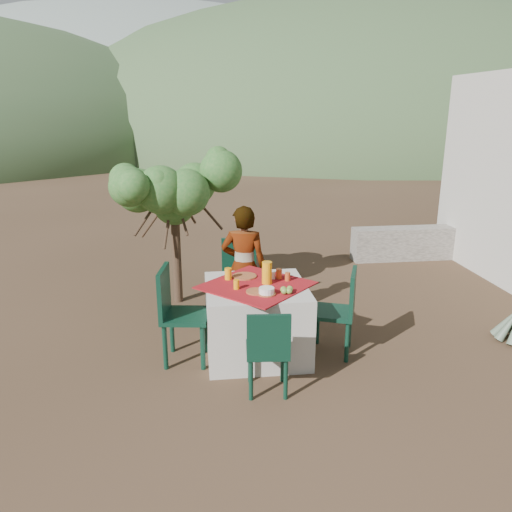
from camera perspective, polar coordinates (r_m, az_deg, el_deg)
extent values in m
plane|color=#372719|center=(5.07, -2.57, -12.77)|extent=(160.00, 160.00, 0.00)
cube|color=beige|center=(5.22, 0.03, -7.29)|extent=(1.02, 1.02, 0.75)
cube|color=maroon|center=(5.08, 0.03, -3.35)|extent=(1.30, 1.30, 0.01)
cylinder|color=black|center=(6.06, -3.23, -5.30)|extent=(0.05, 0.05, 0.46)
cylinder|color=black|center=(6.09, 0.07, -5.14)|extent=(0.05, 0.05, 0.46)
cylinder|color=black|center=(6.38, -3.48, -4.14)|extent=(0.05, 0.05, 0.46)
cylinder|color=black|center=(6.42, -0.35, -4.00)|extent=(0.05, 0.05, 0.46)
cube|color=black|center=(6.16, -1.77, -2.62)|extent=(0.44, 0.44, 0.04)
cube|color=black|center=(6.27, -1.97, 0.10)|extent=(0.43, 0.05, 0.45)
cylinder|color=black|center=(4.78, 3.06, -11.95)|extent=(0.04, 0.04, 0.41)
cylinder|color=black|center=(4.77, -0.70, -12.04)|extent=(0.04, 0.04, 0.41)
cylinder|color=black|center=(4.52, 3.42, -13.81)|extent=(0.04, 0.04, 0.41)
cylinder|color=black|center=(4.50, -0.58, -13.91)|extent=(0.04, 0.04, 0.41)
cube|color=black|center=(4.54, 1.32, -10.68)|extent=(0.41, 0.41, 0.04)
cube|color=black|center=(4.29, 1.48, -9.16)|extent=(0.38, 0.07, 0.40)
cylinder|color=black|center=(4.98, -6.11, -10.27)|extent=(0.05, 0.05, 0.49)
cylinder|color=black|center=(5.31, -5.63, -8.47)|extent=(0.05, 0.05, 0.49)
cylinder|color=black|center=(5.04, -10.35, -10.13)|extent=(0.05, 0.05, 0.49)
cylinder|color=black|center=(5.37, -9.59, -8.37)|extent=(0.05, 0.05, 0.49)
cube|color=black|center=(5.07, -8.03, -6.80)|extent=(0.52, 0.52, 0.04)
cube|color=black|center=(5.01, -10.49, -3.99)|extent=(0.11, 0.46, 0.48)
cylinder|color=black|center=(5.51, 7.04, -7.75)|extent=(0.04, 0.04, 0.45)
cylinder|color=black|center=(5.20, 6.55, -9.27)|extent=(0.04, 0.04, 0.45)
cylinder|color=black|center=(5.49, 10.63, -8.03)|extent=(0.04, 0.04, 0.45)
cylinder|color=black|center=(5.18, 10.37, -9.58)|extent=(0.04, 0.04, 0.45)
cube|color=black|center=(5.25, 8.75, -6.39)|extent=(0.55, 0.55, 0.04)
cube|color=black|center=(5.15, 11.00, -4.07)|extent=(0.19, 0.41, 0.44)
imported|color=#8C6651|center=(5.77, -1.40, -1.24)|extent=(0.59, 0.46, 1.44)
cylinder|color=#473323|center=(6.58, -9.06, 0.24)|extent=(0.11, 0.11, 1.32)
sphere|color=#256224|center=(6.43, -9.32, 5.88)|extent=(0.56, 0.56, 0.56)
sphere|color=#256224|center=(6.40, -4.71, 7.29)|extent=(0.53, 0.53, 0.53)
sphere|color=#256224|center=(6.54, -13.49, 6.67)|extent=(0.49, 0.49, 0.49)
sphere|color=#256224|center=(6.90, -8.47, 8.24)|extent=(0.51, 0.51, 0.51)
sphere|color=#256224|center=(5.95, -9.04, 5.52)|extent=(0.45, 0.45, 0.45)
cone|color=#5F725C|center=(6.34, 27.07, -6.32)|extent=(0.19, 0.32, 0.47)
cone|color=#5F725C|center=(6.27, 26.87, -6.53)|extent=(0.30, 0.23, 0.47)
cone|color=#5F725C|center=(6.21, 27.08, -6.79)|extent=(0.33, 0.12, 0.45)
cube|color=#9C9388|center=(9.02, 18.98, 1.46)|extent=(2.60, 0.35, 0.55)
ellipsoid|color=#3B5731|center=(42.32, 10.12, 12.94)|extent=(48.00, 48.00, 20.00)
ellipsoid|color=gray|center=(56.59, -11.12, 13.74)|extent=(60.00, 60.00, 24.00)
ellipsoid|color=gray|center=(57.88, 22.83, 12.85)|extent=(36.00, 36.00, 14.00)
cylinder|color=brown|center=(5.30, -1.34, -2.32)|extent=(0.26, 0.26, 0.01)
cylinder|color=brown|center=(4.87, 0.03, -4.08)|extent=(0.20, 0.20, 0.01)
cylinder|color=#FFA210|center=(5.22, -3.19, -2.05)|extent=(0.07, 0.07, 0.12)
cylinder|color=#FFA210|center=(4.94, -2.25, -3.26)|extent=(0.06, 0.06, 0.09)
cylinder|color=#FFA210|center=(5.07, 1.27, -1.92)|extent=(0.10, 0.10, 0.23)
cylinder|color=brown|center=(4.81, 1.22, -4.33)|extent=(0.18, 0.18, 0.01)
cylinder|color=white|center=(4.80, 1.22, -3.96)|extent=(0.15, 0.15, 0.06)
cylinder|color=#C65222|center=(5.19, 3.63, -2.35)|extent=(0.06, 0.06, 0.09)
cylinder|color=#C65222|center=(5.24, 2.64, -2.03)|extent=(0.07, 0.07, 0.10)
cube|color=white|center=(5.23, 1.87, -2.21)|extent=(0.07, 0.06, 0.08)
sphere|color=olive|center=(4.86, 3.16, -3.85)|extent=(0.06, 0.06, 0.06)
sphere|color=olive|center=(4.88, 3.87, -3.77)|extent=(0.06, 0.06, 0.06)
sphere|color=olive|center=(4.82, 3.78, -4.01)|extent=(0.06, 0.06, 0.06)
sphere|color=olive|center=(4.81, 3.25, -4.03)|extent=(0.06, 0.06, 0.06)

